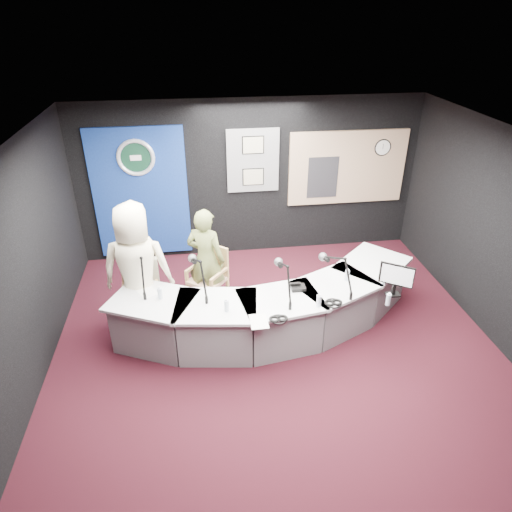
{
  "coord_description": "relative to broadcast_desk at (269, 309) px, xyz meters",
  "views": [
    {
      "loc": [
        -0.95,
        -4.59,
        4.16
      ],
      "look_at": [
        -0.2,
        0.8,
        1.1
      ],
      "focal_mm": 32.0,
      "sensor_mm": 36.0,
      "label": 1
    }
  ],
  "objects": [
    {
      "name": "ground",
      "position": [
        0.05,
        -0.55,
        -0.38
      ],
      "size": [
        6.0,
        6.0,
        0.0
      ],
      "primitive_type": "plane",
      "color": "black",
      "rests_on": "ground"
    },
    {
      "name": "ceiling",
      "position": [
        0.05,
        -0.55,
        2.42
      ],
      "size": [
        6.0,
        6.0,
        0.02
      ],
      "primitive_type": "cube",
      "color": "silver",
      "rests_on": "ground"
    },
    {
      "name": "wall_back",
      "position": [
        0.05,
        2.45,
        1.02
      ],
      "size": [
        6.0,
        0.02,
        2.8
      ],
      "primitive_type": "cube",
      "color": "black",
      "rests_on": "ground"
    },
    {
      "name": "wall_front",
      "position": [
        0.05,
        -3.55,
        1.02
      ],
      "size": [
        6.0,
        0.02,
        2.8
      ],
      "primitive_type": "cube",
      "color": "black",
      "rests_on": "ground"
    },
    {
      "name": "wall_left",
      "position": [
        -2.95,
        -0.55,
        1.02
      ],
      "size": [
        0.02,
        6.0,
        2.8
      ],
      "primitive_type": "cube",
      "color": "black",
      "rests_on": "ground"
    },
    {
      "name": "broadcast_desk",
      "position": [
        0.0,
        0.0,
        0.0
      ],
      "size": [
        4.5,
        1.9,
        0.75
      ],
      "primitive_type": null,
      "color": "silver",
      "rests_on": "ground"
    },
    {
      "name": "backdrop_panel",
      "position": [
        -1.85,
        2.42,
        0.88
      ],
      "size": [
        1.6,
        0.05,
        2.3
      ],
      "primitive_type": "cube",
      "color": "navy",
      "rests_on": "wall_back"
    },
    {
      "name": "agency_seal",
      "position": [
        -1.85,
        2.38,
        1.52
      ],
      "size": [
        0.63,
        0.07,
        0.63
      ],
      "primitive_type": "torus",
      "rotation": [
        1.57,
        0.0,
        0.0
      ],
      "color": "silver",
      "rests_on": "backdrop_panel"
    },
    {
      "name": "seal_center",
      "position": [
        -1.85,
        2.38,
        1.52
      ],
      "size": [
        0.48,
        0.01,
        0.48
      ],
      "primitive_type": "cylinder",
      "rotation": [
        1.57,
        0.0,
        0.0
      ],
      "color": "#0D3020",
      "rests_on": "backdrop_panel"
    },
    {
      "name": "pinboard",
      "position": [
        0.1,
        2.42,
        1.38
      ],
      "size": [
        0.9,
        0.04,
        1.1
      ],
      "primitive_type": "cube",
      "color": "slate",
      "rests_on": "wall_back"
    },
    {
      "name": "framed_photo_upper",
      "position": [
        0.1,
        2.39,
        1.65
      ],
      "size": [
        0.34,
        0.02,
        0.27
      ],
      "primitive_type": "cube",
      "color": "#9B9170",
      "rests_on": "pinboard"
    },
    {
      "name": "framed_photo_lower",
      "position": [
        0.1,
        2.39,
        1.09
      ],
      "size": [
        0.34,
        0.02,
        0.27
      ],
      "primitive_type": "cube",
      "color": "#9B9170",
      "rests_on": "pinboard"
    },
    {
      "name": "booth_window_frame",
      "position": [
        1.8,
        2.42,
        1.18
      ],
      "size": [
        2.12,
        0.06,
        1.32
      ],
      "primitive_type": "cube",
      "color": "tan",
      "rests_on": "wall_back"
    },
    {
      "name": "booth_glow",
      "position": [
        1.8,
        2.41,
        1.18
      ],
      "size": [
        2.0,
        0.02,
        1.2
      ],
      "primitive_type": "cube",
      "color": "beige",
      "rests_on": "booth_window_frame"
    },
    {
      "name": "equipment_rack",
      "position": [
        1.35,
        2.39,
        1.03
      ],
      "size": [
        0.55,
        0.02,
        0.75
      ],
      "primitive_type": "cube",
      "color": "black",
      "rests_on": "booth_window_frame"
    },
    {
      "name": "wall_clock",
      "position": [
        2.4,
        2.39,
        1.52
      ],
      "size": [
        0.28,
        0.01,
        0.28
      ],
      "primitive_type": "cylinder",
      "rotation": [
        1.57,
        0.0,
        0.0
      ],
      "color": "white",
      "rests_on": "booth_window_frame"
    },
    {
      "name": "armchair_left",
      "position": [
        -1.77,
        0.35,
        0.13
      ],
      "size": [
        0.62,
        0.62,
        1.01
      ],
      "primitive_type": null,
      "rotation": [
        0.0,
        0.0,
        0.09
      ],
      "color": "tan",
      "rests_on": "ground"
    },
    {
      "name": "armchair_right",
      "position": [
        -0.83,
        0.75,
        0.05
      ],
      "size": [
        0.68,
        0.68,
        0.85
      ],
      "primitive_type": null,
      "rotation": [
        0.0,
        0.0,
        -0.69
      ],
      "color": "tan",
      "rests_on": "ground"
    },
    {
      "name": "draped_jacket",
      "position": [
        -1.77,
        0.6,
        0.24
      ],
      "size": [
        0.51,
        0.15,
        0.7
      ],
      "primitive_type": "cube",
      "rotation": [
        0.0,
        0.0,
        0.09
      ],
      "color": "slate",
      "rests_on": "armchair_left"
    },
    {
      "name": "person_man",
      "position": [
        -1.77,
        0.35,
        0.59
      ],
      "size": [
        0.97,
        0.66,
        1.93
      ],
      "primitive_type": "imported",
      "rotation": [
        0.0,
        0.0,
        3.09
      ],
      "color": "beige",
      "rests_on": "ground"
    },
    {
      "name": "person_woman",
      "position": [
        -0.83,
        0.75,
        0.43
      ],
      "size": [
        0.7,
        0.61,
        1.62
      ],
      "primitive_type": "imported",
      "rotation": [
        0.0,
        0.0,
        2.68
      ],
      "color": "olive",
      "rests_on": "ground"
    },
    {
      "name": "computer_monitor",
      "position": [
        1.58,
        -0.43,
        0.7
      ],
      "size": [
        0.38,
        0.26,
        0.3
      ],
      "primitive_type": "cube",
      "rotation": [
        0.0,
        0.0,
        -0.59
      ],
      "color": "black",
      "rests_on": "broadcast_desk"
    },
    {
      "name": "desk_phone",
      "position": [
        0.37,
        -0.12,
        0.4
      ],
      "size": [
        0.19,
        0.16,
        0.05
      ],
      "primitive_type": "cube",
      "rotation": [
        0.0,
        0.0,
        -0.01
      ],
      "color": "black",
      "rests_on": "broadcast_desk"
    },
    {
      "name": "headphones_near",
      "position": [
        0.75,
        -0.51,
        0.39
      ],
      "size": [
        0.24,
        0.24,
        0.04
      ],
      "primitive_type": "torus",
      "color": "black",
      "rests_on": "broadcast_desk"
    },
    {
      "name": "headphones_far",
      "position": [
        -0.01,
        -0.75,
        0.39
      ],
      "size": [
        0.22,
        0.22,
        0.04
      ],
      "primitive_type": "torus",
      "color": "black",
      "rests_on": "broadcast_desk"
    },
    {
      "name": "paper_stack",
      "position": [
        -1.65,
        0.1,
        0.38
      ],
      "size": [
        0.33,
        0.36,
        0.0
      ],
      "primitive_type": "cube",
      "rotation": [
        0.0,
        0.0,
        0.5
      ],
      "color": "white",
      "rests_on": "broadcast_desk"
    },
    {
      "name": "notepad",
      "position": [
        -0.26,
        -0.75,
        0.38
      ],
      "size": [
        0.21,
        0.3,
        0.0
      ],
      "primitive_type": "cube",
      "rotation": [
        0.0,
        0.0,
        0.0
      ],
      "color": "white",
      "rests_on": "broadcast_desk"
    },
    {
      "name": "boom_mic_a",
      "position": [
        -1.66,
        0.23,
        0.68
      ],
      "size": [
        0.16,
        0.74,
        0.6
      ],
      "primitive_type": null,
      "color": "black",
      "rests_on": "broadcast_desk"
    },
    {
      "name": "boom_mic_b",
      "position": [
        -0.94,
        0.02,
        0.68
      ],
      "size": [
        0.27,
        0.72,
        0.6
      ],
      "primitive_type": null,
      "color": "black",
      "rests_on": "broadcast_desk"
    },
    {
      "name": "boom_mic_c",
      "position": [
        0.15,
        -0.25,
        0.68
      ],
      "size": [
        0.16,
        0.74,
        0.6
      ],
      "primitive_type": null,
      "color": "black",
      "rests_on": "broadcast_desk"
    },
    {
      "name": "boom_mic_d",
      "position": [
        0.88,
        -0.17,
        0.68
      ],
      "size": [
        0.36,
        0.69,
        0.6
      ],
      "primitive_type": null,
      "color": "black",
      "rests_on": "broadcast_desk"
    },
    {
      "name": "water_bottles",
      "position": [
        0.06,
        -0.31,
        0.46
      ],
      "size": [
        3.1,
        0.7,
        0.18
      ],
      "primitive_type": null,
      "color": "silver",
      "rests_on": "broadcast_desk"
    }
  ]
}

